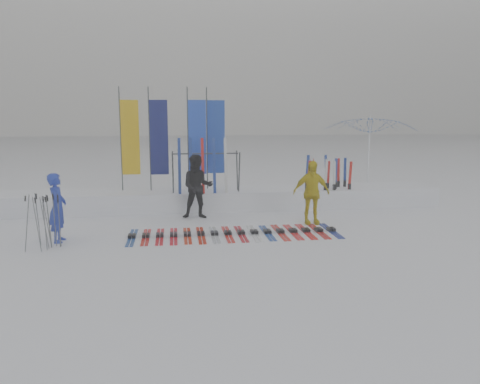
{
  "coord_description": "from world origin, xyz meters",
  "views": [
    {
      "loc": [
        -1.41,
        -10.03,
        2.93
      ],
      "look_at": [
        0.2,
        1.6,
        1.0
      ],
      "focal_mm": 35.0,
      "sensor_mm": 36.0,
      "label": 1
    }
  ],
  "objects": [
    {
      "name": "ski_row",
      "position": [
        0.0,
        1.2,
        0.04
      ],
      "size": [
        5.17,
        1.66,
        0.07
      ],
      "color": "#153D94",
      "rests_on": "ground"
    },
    {
      "name": "upright_skis",
      "position": [
        3.37,
        4.27,
        0.78
      ],
      "size": [
        1.55,
        0.73,
        1.69
      ],
      "color": "navy",
      "rests_on": "ground"
    },
    {
      "name": "pole_cluster",
      "position": [
        -4.28,
        0.56,
        0.6
      ],
      "size": [
        0.69,
        0.58,
        1.25
      ],
      "color": "#595B60",
      "rests_on": "ground"
    },
    {
      "name": "tent_canopy",
      "position": [
        5.47,
        5.92,
        1.5
      ],
      "size": [
        4.33,
        4.36,
        3.0
      ],
      "primitive_type": "imported",
      "rotation": [
        0.0,
        0.0,
        -0.41
      ],
      "color": "white",
      "rests_on": "ground"
    },
    {
      "name": "feather_flags",
      "position": [
        -1.41,
        4.77,
        2.24
      ],
      "size": [
        3.25,
        0.24,
        3.2
      ],
      "color": "#383A3F",
      "rests_on": "ground"
    },
    {
      "name": "person_yellow",
      "position": [
        2.22,
        2.07,
        0.86
      ],
      "size": [
        1.02,
        0.45,
        1.73
      ],
      "primitive_type": "imported",
      "rotation": [
        0.0,
        0.0,
        0.03
      ],
      "color": "#D5C10D",
      "rests_on": "ground"
    },
    {
      "name": "person_blue",
      "position": [
        -4.15,
        1.09,
        0.81
      ],
      "size": [
        0.4,
        0.6,
        1.62
      ],
      "primitive_type": "imported",
      "rotation": [
        0.0,
        0.0,
        1.58
      ],
      "color": "#1C30A8",
      "rests_on": "ground"
    },
    {
      "name": "ground",
      "position": [
        0.0,
        0.0,
        0.0
      ],
      "size": [
        120.0,
        120.0,
        0.0
      ],
      "primitive_type": "plane",
      "color": "white",
      "rests_on": "ground"
    },
    {
      "name": "snow_bank",
      "position": [
        0.0,
        4.6,
        0.3
      ],
      "size": [
        14.0,
        1.6,
        0.6
      ],
      "primitive_type": "cube",
      "color": "white",
      "rests_on": "ground"
    },
    {
      "name": "person_black",
      "position": [
        -0.8,
        3.21,
        0.92
      ],
      "size": [
        0.92,
        0.74,
        1.83
      ],
      "primitive_type": "imported",
      "rotation": [
        0.0,
        0.0,
        -0.05
      ],
      "color": "black",
      "rests_on": "ground"
    },
    {
      "name": "ski_rack",
      "position": [
        -0.5,
        4.2,
        1.38
      ],
      "size": [
        2.04,
        0.8,
        1.23
      ],
      "color": "#383A3F",
      "rests_on": "ground"
    }
  ]
}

